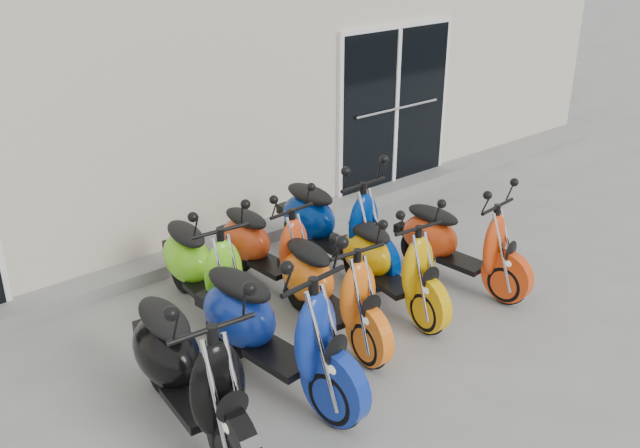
% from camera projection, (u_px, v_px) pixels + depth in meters
% --- Properties ---
extents(ground, '(80.00, 80.00, 0.00)m').
position_uv_depth(ground, '(358.00, 311.00, 7.13)').
color(ground, gray).
rests_on(ground, ground).
extents(building, '(14.00, 6.00, 3.20)m').
position_uv_depth(building, '(115.00, 67.00, 10.14)').
color(building, beige).
rests_on(building, ground).
extents(front_step, '(14.00, 0.40, 0.15)m').
position_uv_depth(front_step, '(245.00, 238.00, 8.52)').
color(front_step, gray).
rests_on(front_step, ground).
extents(door_right, '(2.02, 0.08, 2.22)m').
position_uv_depth(door_right, '(395.00, 103.00, 9.65)').
color(door_right, black).
rests_on(door_right, front_step).
extents(scooter_front_black, '(0.88, 2.02, 1.45)m').
position_uv_depth(scooter_front_black, '(188.00, 353.00, 5.20)').
color(scooter_front_black, black).
rests_on(scooter_front_black, ground).
extents(scooter_front_blue, '(0.93, 2.06, 1.47)m').
position_uv_depth(scooter_front_blue, '(274.00, 312.00, 5.71)').
color(scooter_front_blue, '#122E9C').
rests_on(scooter_front_blue, ground).
extents(scooter_front_orange_a, '(0.81, 1.80, 1.29)m').
position_uv_depth(scooter_front_orange_a, '(331.00, 275.00, 6.47)').
color(scooter_front_orange_a, orange).
rests_on(scooter_front_orange_a, ground).
extents(scooter_front_orange_b, '(0.81, 1.76, 1.26)m').
position_uv_depth(scooter_front_orange_b, '(391.00, 250.00, 6.96)').
color(scooter_front_orange_b, '#E0A507').
rests_on(scooter_front_orange_b, ground).
extents(scooter_front_red, '(0.79, 1.76, 1.26)m').
position_uv_depth(scooter_front_red, '(461.00, 231.00, 7.39)').
color(scooter_front_red, '#DB4011').
rests_on(scooter_front_red, ground).
extents(scooter_back_green, '(0.82, 1.85, 1.33)m').
position_uv_depth(scooter_back_green, '(203.00, 255.00, 6.80)').
color(scooter_back_green, '#74E41C').
rests_on(scooter_back_green, ground).
extents(scooter_back_red, '(0.72, 1.72, 1.24)m').
position_uv_depth(scooter_back_red, '(268.00, 234.00, 7.32)').
color(scooter_back_red, red).
rests_on(scooter_back_red, ground).
extents(scooter_back_blue, '(0.75, 1.91, 1.39)m').
position_uv_depth(scooter_back_blue, '(334.00, 211.00, 7.68)').
color(scooter_back_blue, navy).
rests_on(scooter_back_blue, ground).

